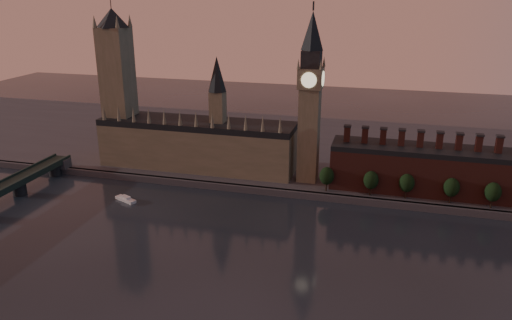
# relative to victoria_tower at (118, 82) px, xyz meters

# --- Properties ---
(ground) EXTENTS (900.00, 900.00, 0.00)m
(ground) POSITION_rel_victoria_tower_xyz_m (120.00, -115.00, -59.09)
(ground) COLOR black
(ground) RESTS_ON ground
(north_bank) EXTENTS (900.00, 182.00, 4.00)m
(north_bank) POSITION_rel_victoria_tower_xyz_m (120.00, 63.04, -57.09)
(north_bank) COLOR #414146
(north_bank) RESTS_ON ground
(palace_of_westminster) EXTENTS (130.00, 30.30, 74.00)m
(palace_of_westminster) POSITION_rel_victoria_tower_xyz_m (55.59, -0.09, -37.46)
(palace_of_westminster) COLOR #7B6E57
(palace_of_westminster) RESTS_ON north_bank
(victoria_tower) EXTENTS (24.00, 24.00, 108.00)m
(victoria_tower) POSITION_rel_victoria_tower_xyz_m (0.00, 0.00, 0.00)
(victoria_tower) COLOR #7B6E57
(victoria_tower) RESTS_ON north_bank
(big_ben) EXTENTS (15.00, 15.00, 107.00)m
(big_ben) POSITION_rel_victoria_tower_xyz_m (130.00, -5.00, -2.26)
(big_ben) COLOR #7B6E57
(big_ben) RESTS_ON north_bank
(chimney_block) EXTENTS (110.00, 25.00, 37.00)m
(chimney_block) POSITION_rel_victoria_tower_xyz_m (200.00, -5.00, -41.27)
(chimney_block) COLOR #5A2922
(chimney_block) RESTS_ON north_bank
(embankment_tree_0) EXTENTS (8.60, 8.60, 14.88)m
(embankment_tree_0) POSITION_rel_victoria_tower_xyz_m (143.78, -20.09, -45.62)
(embankment_tree_0) COLOR black
(embankment_tree_0) RESTS_ON north_bank
(embankment_tree_1) EXTENTS (8.60, 8.60, 14.88)m
(embankment_tree_1) POSITION_rel_victoria_tower_xyz_m (169.28, -20.29, -45.62)
(embankment_tree_1) COLOR black
(embankment_tree_1) RESTS_ON north_bank
(embankment_tree_2) EXTENTS (8.60, 8.60, 14.88)m
(embankment_tree_2) POSITION_rel_victoria_tower_xyz_m (189.07, -19.62, -45.62)
(embankment_tree_2) COLOR black
(embankment_tree_2) RESTS_ON north_bank
(embankment_tree_3) EXTENTS (8.60, 8.60, 14.88)m
(embankment_tree_3) POSITION_rel_victoria_tower_xyz_m (212.96, -19.95, -45.62)
(embankment_tree_3) COLOR black
(embankment_tree_3) RESTS_ON north_bank
(embankment_tree_4) EXTENTS (8.60, 8.60, 14.88)m
(embankment_tree_4) POSITION_rel_victoria_tower_xyz_m (233.98, -21.24, -45.62)
(embankment_tree_4) COLOR black
(embankment_tree_4) RESTS_ON north_bank
(river_boat) EXTENTS (15.05, 9.75, 2.92)m
(river_boat) POSITION_rel_victoria_tower_xyz_m (31.31, -56.02, -57.97)
(river_boat) COLOR silver
(river_boat) RESTS_ON ground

